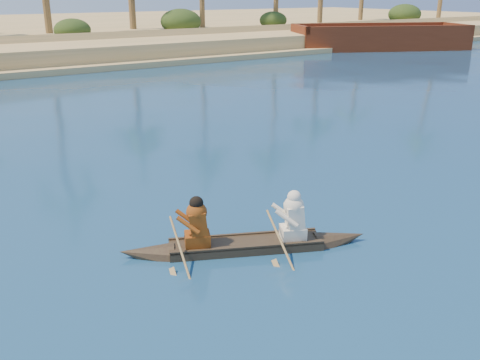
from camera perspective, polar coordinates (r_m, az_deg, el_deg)
ground at (r=9.38m, az=-22.58°, el=-10.41°), size 160.00×160.00×0.00m
canoe at (r=9.71m, az=0.62°, el=-6.13°), size 4.37×2.41×1.25m
barge_right at (r=45.45m, az=14.65°, el=14.36°), size 14.15×9.67×2.25m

